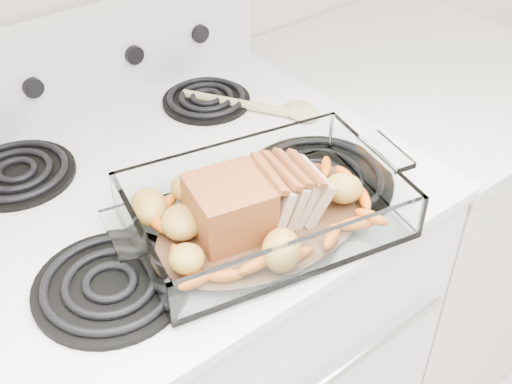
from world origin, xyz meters
TOP-DOWN VIEW (x-y plane):
  - electric_range at (0.00, 1.66)m, footprint 0.78×0.70m
  - counter_right at (0.67, 1.66)m, footprint 0.58×0.68m
  - baking_dish at (0.05, 1.46)m, footprint 0.38×0.25m
  - pork_roast at (0.02, 1.46)m, footprint 0.20×0.11m
  - roast_vegetables at (0.04, 1.50)m, footprint 0.35×0.19m
  - wooden_spoon at (0.27, 1.71)m, footprint 0.17×0.23m

SIDE VIEW (x-z plane):
  - counter_right at x=0.67m, z-range 0.00..0.93m
  - electric_range at x=0.00m, z-range -0.08..1.04m
  - wooden_spoon at x=0.27m, z-range 0.94..0.95m
  - baking_dish at x=0.05m, z-range 0.93..1.00m
  - roast_vegetables at x=0.04m, z-range 0.95..0.99m
  - pork_roast at x=0.02m, z-range 0.95..1.04m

